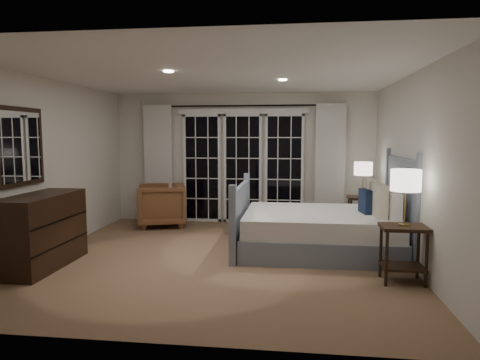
# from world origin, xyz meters

# --- Properties ---
(floor) EXTENTS (5.00, 5.00, 0.00)m
(floor) POSITION_xyz_m (0.00, 0.00, 0.00)
(floor) COLOR olive
(floor) RESTS_ON ground
(ceiling) EXTENTS (5.00, 5.00, 0.00)m
(ceiling) POSITION_xyz_m (0.00, 0.00, 2.50)
(ceiling) COLOR white
(ceiling) RESTS_ON wall_back
(wall_left) EXTENTS (0.02, 5.00, 2.50)m
(wall_left) POSITION_xyz_m (-2.50, 0.00, 1.25)
(wall_left) COLOR silver
(wall_left) RESTS_ON floor
(wall_right) EXTENTS (0.02, 5.00, 2.50)m
(wall_right) POSITION_xyz_m (2.50, 0.00, 1.25)
(wall_right) COLOR silver
(wall_right) RESTS_ON floor
(wall_back) EXTENTS (5.00, 0.02, 2.50)m
(wall_back) POSITION_xyz_m (0.00, 2.50, 1.25)
(wall_back) COLOR silver
(wall_back) RESTS_ON floor
(wall_front) EXTENTS (5.00, 0.02, 2.50)m
(wall_front) POSITION_xyz_m (0.00, -2.50, 1.25)
(wall_front) COLOR silver
(wall_front) RESTS_ON floor
(french_doors) EXTENTS (2.50, 0.04, 2.20)m
(french_doors) POSITION_xyz_m (0.00, 2.46, 1.09)
(french_doors) COLOR black
(french_doors) RESTS_ON wall_back
(curtain_rod) EXTENTS (3.50, 0.03, 0.03)m
(curtain_rod) POSITION_xyz_m (0.00, 2.40, 2.25)
(curtain_rod) COLOR black
(curtain_rod) RESTS_ON wall_back
(curtain_left) EXTENTS (0.55, 0.10, 2.25)m
(curtain_left) POSITION_xyz_m (-1.65, 2.38, 1.15)
(curtain_left) COLOR silver
(curtain_left) RESTS_ON curtain_rod
(curtain_right) EXTENTS (0.55, 0.10, 2.25)m
(curtain_right) POSITION_xyz_m (1.65, 2.38, 1.15)
(curtain_right) COLOR silver
(curtain_right) RESTS_ON curtain_rod
(downlight_a) EXTENTS (0.12, 0.12, 0.01)m
(downlight_a) POSITION_xyz_m (0.80, 0.60, 2.49)
(downlight_a) COLOR white
(downlight_a) RESTS_ON ceiling
(downlight_b) EXTENTS (0.12, 0.12, 0.01)m
(downlight_b) POSITION_xyz_m (-0.60, -0.40, 2.49)
(downlight_b) COLOR white
(downlight_b) RESTS_ON ceiling
(bed) EXTENTS (2.36, 1.70, 1.38)m
(bed) POSITION_xyz_m (1.41, 0.49, 0.34)
(bed) COLOR gray
(bed) RESTS_ON floor
(nightstand_left) EXTENTS (0.51, 0.41, 0.66)m
(nightstand_left) POSITION_xyz_m (2.24, -0.72, 0.44)
(nightstand_left) COLOR black
(nightstand_left) RESTS_ON floor
(nightstand_right) EXTENTS (0.49, 0.39, 0.64)m
(nightstand_right) POSITION_xyz_m (2.16, 1.77, 0.42)
(nightstand_right) COLOR black
(nightstand_right) RESTS_ON floor
(lamp_left) EXTENTS (0.34, 0.34, 0.65)m
(lamp_left) POSITION_xyz_m (2.24, -0.72, 1.18)
(lamp_left) COLOR #AF9346
(lamp_left) RESTS_ON nightstand_left
(lamp_right) EXTENTS (0.31, 0.31, 0.60)m
(lamp_right) POSITION_xyz_m (2.16, 1.77, 1.12)
(lamp_right) COLOR #AF9346
(lamp_right) RESTS_ON nightstand_right
(armchair) EXTENTS (1.08, 1.07, 0.79)m
(armchair) POSITION_xyz_m (-1.47, 1.94, 0.40)
(armchair) COLOR brown
(armchair) RESTS_ON floor
(dresser) EXTENTS (0.57, 1.33, 0.94)m
(dresser) POSITION_xyz_m (-2.23, -0.69, 0.47)
(dresser) COLOR black
(dresser) RESTS_ON floor
(mirror) EXTENTS (0.05, 0.85, 1.00)m
(mirror) POSITION_xyz_m (-2.47, -0.69, 1.55)
(mirror) COLOR black
(mirror) RESTS_ON wall_left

